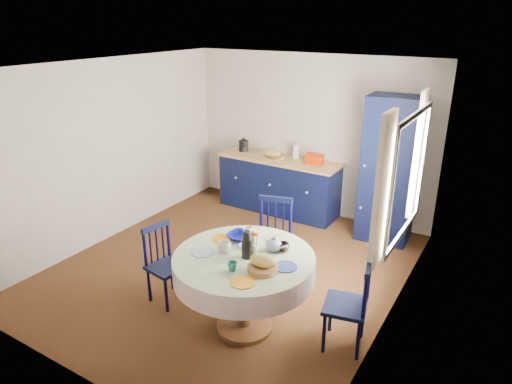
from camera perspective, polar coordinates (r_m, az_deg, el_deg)
floor at (r=5.91m, az=-3.19°, el=-9.44°), size 4.50×4.50×0.00m
ceiling at (r=5.12m, az=-3.77°, el=15.44°), size 4.50×4.50×0.00m
wall_back at (r=7.27m, az=6.68°, el=7.04°), size 4.00×0.02×2.50m
wall_left at (r=6.68m, az=-17.80°, el=4.89°), size 0.02×4.50×2.50m
wall_right at (r=4.62m, az=17.46°, el=-2.19°), size 0.02×4.50×2.50m
window at (r=4.82m, az=18.19°, el=2.14°), size 0.10×1.74×1.45m
kitchen_counter at (r=7.41m, az=2.87°, el=1.06°), size 2.01×0.64×1.14m
pantry_cabinet at (r=6.53m, az=16.31°, el=2.59°), size 0.74×0.54×2.05m
dining_table at (r=4.50m, az=-1.43°, el=-9.44°), size 1.39×1.39×1.12m
chair_left at (r=5.20m, az=-11.25°, el=-8.77°), size 0.44×0.46×0.89m
chair_far at (r=5.48m, az=2.07°, el=-5.99°), size 0.55×0.53×1.01m
chair_right at (r=4.51m, az=11.65°, el=-13.57°), size 0.47×0.49×0.93m
mug_a at (r=4.51m, az=-3.96°, el=-6.85°), size 0.13×0.13×0.11m
mug_b at (r=4.19m, az=-2.98°, el=-9.27°), size 0.09×0.09×0.09m
mug_c at (r=4.52m, az=3.48°, el=-6.88°), size 0.11×0.11×0.09m
mug_d at (r=4.80m, az=-1.05°, el=-4.98°), size 0.11×0.11×0.10m
cobalt_bowl at (r=4.74m, az=-2.00°, el=-5.60°), size 0.26×0.26×0.06m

